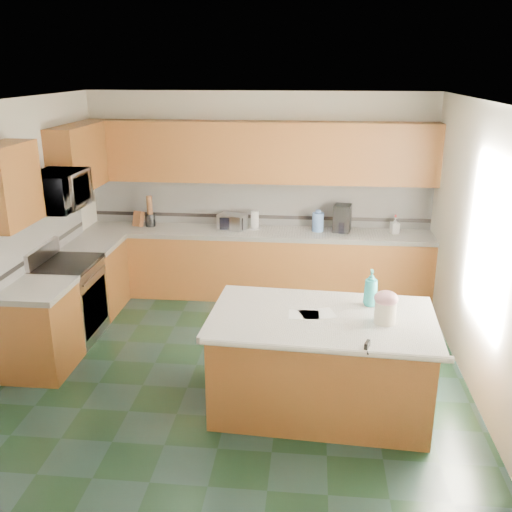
# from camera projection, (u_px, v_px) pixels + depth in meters

# --- Properties ---
(floor) EXTENTS (4.60, 4.60, 0.00)m
(floor) POSITION_uv_depth(u_px,v_px,m) (238.00, 367.00, 5.98)
(floor) COLOR black
(floor) RESTS_ON ground
(ceiling) EXTENTS (4.60, 4.60, 0.00)m
(ceiling) POSITION_uv_depth(u_px,v_px,m) (236.00, 101.00, 5.12)
(ceiling) COLOR white
(ceiling) RESTS_ON ground
(wall_back) EXTENTS (4.60, 0.04, 2.70)m
(wall_back) POSITION_uv_depth(u_px,v_px,m) (259.00, 194.00, 7.74)
(wall_back) COLOR silver
(wall_back) RESTS_ON ground
(wall_front) EXTENTS (4.60, 0.04, 2.70)m
(wall_front) POSITION_uv_depth(u_px,v_px,m) (186.00, 361.00, 3.36)
(wall_front) COLOR silver
(wall_front) RESTS_ON ground
(wall_left) EXTENTS (0.04, 4.60, 2.70)m
(wall_left) POSITION_uv_depth(u_px,v_px,m) (10.00, 238.00, 5.77)
(wall_left) COLOR silver
(wall_left) RESTS_ON ground
(wall_right) EXTENTS (0.04, 4.60, 2.70)m
(wall_right) POSITION_uv_depth(u_px,v_px,m) (483.00, 252.00, 5.33)
(wall_right) COLOR silver
(wall_right) RESTS_ON ground
(back_base_cab) EXTENTS (4.60, 0.60, 0.86)m
(back_base_cab) POSITION_uv_depth(u_px,v_px,m) (257.00, 265.00, 7.73)
(back_base_cab) COLOR #573213
(back_base_cab) RESTS_ON ground
(back_countertop) EXTENTS (4.60, 0.64, 0.06)m
(back_countertop) POSITION_uv_depth(u_px,v_px,m) (257.00, 233.00, 7.58)
(back_countertop) COLOR silver
(back_countertop) RESTS_ON back_base_cab
(back_upper_cab) EXTENTS (4.60, 0.33, 0.78)m
(back_upper_cab) POSITION_uv_depth(u_px,v_px,m) (258.00, 152.00, 7.38)
(back_upper_cab) COLOR #573213
(back_upper_cab) RESTS_ON wall_back
(back_backsplash) EXTENTS (4.60, 0.02, 0.63)m
(back_backsplash) POSITION_uv_depth(u_px,v_px,m) (259.00, 203.00, 7.74)
(back_backsplash) COLOR silver
(back_backsplash) RESTS_ON back_countertop
(back_accent_band) EXTENTS (4.60, 0.01, 0.05)m
(back_accent_band) POSITION_uv_depth(u_px,v_px,m) (259.00, 217.00, 7.80)
(back_accent_band) COLOR black
(back_accent_band) RESTS_ON back_countertop
(left_base_cab_rear) EXTENTS (0.60, 0.82, 0.86)m
(left_base_cab_rear) POSITION_uv_depth(u_px,v_px,m) (95.00, 279.00, 7.25)
(left_base_cab_rear) COLOR #573213
(left_base_cab_rear) RESTS_ON ground
(left_counter_rear) EXTENTS (0.64, 0.82, 0.06)m
(left_counter_rear) POSITION_uv_depth(u_px,v_px,m) (92.00, 244.00, 7.10)
(left_counter_rear) COLOR silver
(left_counter_rear) RESTS_ON left_base_cab_rear
(left_base_cab_front) EXTENTS (0.60, 0.72, 0.86)m
(left_base_cab_front) POSITION_uv_depth(u_px,v_px,m) (41.00, 332.00, 5.81)
(left_base_cab_front) COLOR #573213
(left_base_cab_front) RESTS_ON ground
(left_counter_front) EXTENTS (0.64, 0.72, 0.06)m
(left_counter_front) POSITION_uv_depth(u_px,v_px,m) (35.00, 290.00, 5.66)
(left_counter_front) COLOR silver
(left_counter_front) RESTS_ON left_base_cab_front
(left_backsplash) EXTENTS (0.02, 2.30, 0.63)m
(left_backsplash) POSITION_uv_depth(u_px,v_px,m) (40.00, 234.00, 6.32)
(left_backsplash) COLOR silver
(left_backsplash) RESTS_ON wall_left
(left_accent_band) EXTENTS (0.01, 2.30, 0.05)m
(left_accent_band) POSITION_uv_depth(u_px,v_px,m) (42.00, 250.00, 6.38)
(left_accent_band) COLOR black
(left_accent_band) RESTS_ON wall_left
(left_upper_cab_rear) EXTENTS (0.33, 1.09, 0.78)m
(left_upper_cab_rear) POSITION_uv_depth(u_px,v_px,m) (78.00, 158.00, 6.91)
(left_upper_cab_rear) COLOR #573213
(left_upper_cab_rear) RESTS_ON wall_left
(left_upper_cab_front) EXTENTS (0.33, 0.72, 0.78)m
(left_upper_cab_front) POSITION_uv_depth(u_px,v_px,m) (7.00, 185.00, 5.34)
(left_upper_cab_front) COLOR #573213
(left_upper_cab_front) RESTS_ON wall_left
(range_body) EXTENTS (0.60, 0.76, 0.88)m
(range_body) POSITION_uv_depth(u_px,v_px,m) (70.00, 302.00, 6.50)
(range_body) COLOR #B7B7BC
(range_body) RESTS_ON ground
(range_oven_door) EXTENTS (0.02, 0.68, 0.55)m
(range_oven_door) POSITION_uv_depth(u_px,v_px,m) (95.00, 307.00, 6.49)
(range_oven_door) COLOR black
(range_oven_door) RESTS_ON range_body
(range_cooktop) EXTENTS (0.62, 0.78, 0.04)m
(range_cooktop) POSITION_uv_depth(u_px,v_px,m) (66.00, 264.00, 6.35)
(range_cooktop) COLOR black
(range_cooktop) RESTS_ON range_body
(range_handle) EXTENTS (0.02, 0.66, 0.02)m
(range_handle) POSITION_uv_depth(u_px,v_px,m) (95.00, 275.00, 6.36)
(range_handle) COLOR #B7B7BC
(range_handle) RESTS_ON range_body
(range_backguard) EXTENTS (0.06, 0.76, 0.18)m
(range_backguard) POSITION_uv_depth(u_px,v_px,m) (42.00, 253.00, 6.34)
(range_backguard) COLOR #B7B7BC
(range_backguard) RESTS_ON range_body
(microwave) EXTENTS (0.50, 0.73, 0.41)m
(microwave) POSITION_uv_depth(u_px,v_px,m) (58.00, 191.00, 6.09)
(microwave) COLOR #B7B7BC
(microwave) RESTS_ON wall_left
(island_base) EXTENTS (1.93, 1.18, 0.86)m
(island_base) POSITION_uv_depth(u_px,v_px,m) (320.00, 365.00, 5.16)
(island_base) COLOR #573213
(island_base) RESTS_ON ground
(island_top) EXTENTS (2.04, 1.28, 0.06)m
(island_top) POSITION_uv_depth(u_px,v_px,m) (322.00, 319.00, 5.01)
(island_top) COLOR silver
(island_top) RESTS_ON island_base
(island_bullnose) EXTENTS (1.98, 0.17, 0.06)m
(island_bullnose) POSITION_uv_depth(u_px,v_px,m) (323.00, 350.00, 4.46)
(island_bullnose) COLOR silver
(island_bullnose) RESTS_ON island_base
(treat_jar) EXTENTS (0.19, 0.19, 0.19)m
(treat_jar) POSITION_uv_depth(u_px,v_px,m) (385.00, 312.00, 4.84)
(treat_jar) COLOR #EFE3C9
(treat_jar) RESTS_ON island_top
(treat_jar_lid) EXTENTS (0.20, 0.20, 0.13)m
(treat_jar_lid) POSITION_uv_depth(u_px,v_px,m) (386.00, 298.00, 4.80)
(treat_jar_lid) COLOR #D08D9C
(treat_jar_lid) RESTS_ON treat_jar
(treat_jar_knob) EXTENTS (0.07, 0.02, 0.02)m
(treat_jar_knob) POSITION_uv_depth(u_px,v_px,m) (387.00, 293.00, 4.79)
(treat_jar_knob) COLOR tan
(treat_jar_knob) RESTS_ON treat_jar_lid
(treat_jar_knob_end_l) EXTENTS (0.04, 0.04, 0.04)m
(treat_jar_knob_end_l) POSITION_uv_depth(u_px,v_px,m) (383.00, 293.00, 4.79)
(treat_jar_knob_end_l) COLOR tan
(treat_jar_knob_end_l) RESTS_ON treat_jar_lid
(treat_jar_knob_end_r) EXTENTS (0.04, 0.04, 0.04)m
(treat_jar_knob_end_r) POSITION_uv_depth(u_px,v_px,m) (391.00, 294.00, 4.78)
(treat_jar_knob_end_r) COLOR tan
(treat_jar_knob_end_r) RESTS_ON treat_jar_lid
(soap_bottle_island) EXTENTS (0.13, 0.13, 0.34)m
(soap_bottle_island) POSITION_uv_depth(u_px,v_px,m) (371.00, 288.00, 5.17)
(soap_bottle_island) COLOR teal
(soap_bottle_island) RESTS_ON island_top
(paper_sheet_a) EXTENTS (0.36, 0.31, 0.00)m
(paper_sheet_a) POSITION_uv_depth(u_px,v_px,m) (317.00, 314.00, 5.04)
(paper_sheet_a) COLOR white
(paper_sheet_a) RESTS_ON island_top
(paper_sheet_b) EXTENTS (0.27, 0.20, 0.00)m
(paper_sheet_b) POSITION_uv_depth(u_px,v_px,m) (304.00, 315.00, 5.02)
(paper_sheet_b) COLOR white
(paper_sheet_b) RESTS_ON island_top
(clamp_body) EXTENTS (0.06, 0.10, 0.08)m
(clamp_body) POSITION_uv_depth(u_px,v_px,m) (367.00, 346.00, 4.43)
(clamp_body) COLOR black
(clamp_body) RESTS_ON island_top
(clamp_handle) EXTENTS (0.01, 0.06, 0.01)m
(clamp_handle) POSITION_uv_depth(u_px,v_px,m) (368.00, 352.00, 4.39)
(clamp_handle) COLOR black
(clamp_handle) RESTS_ON island_top
(knife_block) EXTENTS (0.16, 0.19, 0.23)m
(knife_block) POSITION_uv_depth(u_px,v_px,m) (138.00, 219.00, 7.74)
(knife_block) COLOR #472814
(knife_block) RESTS_ON back_countertop
(utensil_crock) EXTENTS (0.14, 0.14, 0.17)m
(utensil_crock) POSITION_uv_depth(u_px,v_px,m) (150.00, 220.00, 7.76)
(utensil_crock) COLOR black
(utensil_crock) RESTS_ON back_countertop
(utensil_bundle) EXTENTS (0.08, 0.08, 0.25)m
(utensil_bundle) POSITION_uv_depth(u_px,v_px,m) (149.00, 205.00, 7.69)
(utensil_bundle) COLOR #472814
(utensil_bundle) RESTS_ON utensil_crock
(toaster_oven) EXTENTS (0.41, 0.34, 0.20)m
(toaster_oven) POSITION_uv_depth(u_px,v_px,m) (232.00, 222.00, 7.62)
(toaster_oven) COLOR #B7B7BC
(toaster_oven) RESTS_ON back_countertop
(toaster_oven_door) EXTENTS (0.31, 0.01, 0.16)m
(toaster_oven_door) POSITION_uv_depth(u_px,v_px,m) (231.00, 224.00, 7.51)
(toaster_oven_door) COLOR black
(toaster_oven_door) RESTS_ON toaster_oven
(paper_towel) EXTENTS (0.11, 0.11, 0.24)m
(paper_towel) POSITION_uv_depth(u_px,v_px,m) (255.00, 220.00, 7.63)
(paper_towel) COLOR white
(paper_towel) RESTS_ON back_countertop
(paper_towel_base) EXTENTS (0.16, 0.16, 0.01)m
(paper_towel_base) POSITION_uv_depth(u_px,v_px,m) (255.00, 228.00, 7.67)
(paper_towel_base) COLOR #B7B7BC
(paper_towel_base) RESTS_ON back_countertop
(water_jug) EXTENTS (0.15, 0.15, 0.25)m
(water_jug) POSITION_uv_depth(u_px,v_px,m) (318.00, 222.00, 7.51)
(water_jug) COLOR #5E8BD7
(water_jug) RESTS_ON back_countertop
(water_jug_neck) EXTENTS (0.07, 0.07, 0.04)m
(water_jug_neck) POSITION_uv_depth(u_px,v_px,m) (318.00, 211.00, 7.47)
(water_jug_neck) COLOR #5E8BD7
(water_jug_neck) RESTS_ON water_jug
(coffee_maker) EXTENTS (0.25, 0.27, 0.36)m
(coffee_maker) POSITION_uv_depth(u_px,v_px,m) (342.00, 218.00, 7.49)
(coffee_maker) COLOR black
(coffee_maker) RESTS_ON back_countertop
(coffee_carafe) EXTENTS (0.15, 0.15, 0.15)m
(coffee_carafe) POSITION_uv_depth(u_px,v_px,m) (342.00, 227.00, 7.47)
(coffee_carafe) COLOR black
(coffee_carafe) RESTS_ON back_countertop
(soap_bottle_back) EXTENTS (0.12, 0.12, 0.22)m
(soap_bottle_back) POSITION_uv_depth(u_px,v_px,m) (395.00, 225.00, 7.42)
(soap_bottle_back) COLOR white
(soap_bottle_back) RESTS_ON back_countertop
(soap_back_cap) EXTENTS (0.02, 0.02, 0.03)m
(soap_back_cap) POSITION_uv_depth(u_px,v_px,m) (396.00, 216.00, 7.38)
(soap_back_cap) COLOR red
(soap_back_cap) RESTS_ON soap_bottle_back
(window_light_proxy) EXTENTS (0.02, 1.40, 1.10)m
(window_light_proxy) POSITION_uv_depth(u_px,v_px,m) (488.00, 243.00, 5.10)
(window_light_proxy) COLOR white
(window_light_proxy) RESTS_ON wall_right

